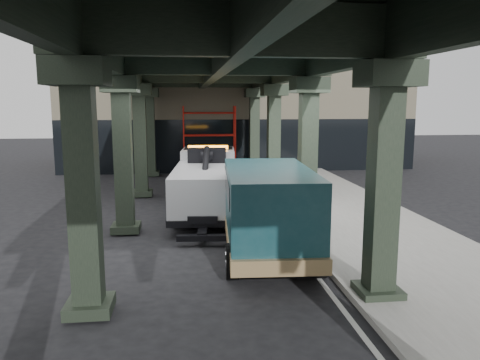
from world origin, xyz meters
TOP-DOWN VIEW (x-y plane):
  - ground at (0.00, 0.00)m, footprint 90.00×90.00m
  - sidewalk at (4.50, 2.00)m, footprint 5.00×40.00m
  - lane_stripe at (1.70, 2.00)m, footprint 0.12×38.00m
  - viaduct at (-0.40, 2.00)m, footprint 7.40×32.00m
  - building at (2.00, 20.00)m, footprint 22.00×10.00m
  - scaffolding at (0.00, 14.64)m, footprint 3.08×0.88m
  - tow_truck at (-0.63, 4.73)m, footprint 2.82×7.95m
  - towed_van at (0.78, -0.58)m, footprint 2.73×6.17m

SIDE VIEW (x-z plane):
  - ground at x=0.00m, z-range 0.00..0.00m
  - lane_stripe at x=1.70m, z-range 0.00..0.01m
  - sidewalk at x=4.50m, z-range 0.00..0.15m
  - tow_truck at x=-0.63m, z-range -0.03..2.53m
  - towed_van at x=0.78m, z-range 0.09..2.54m
  - scaffolding at x=0.00m, z-range 0.11..4.11m
  - building at x=2.00m, z-range 0.00..8.00m
  - viaduct at x=-0.40m, z-range 2.26..8.66m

